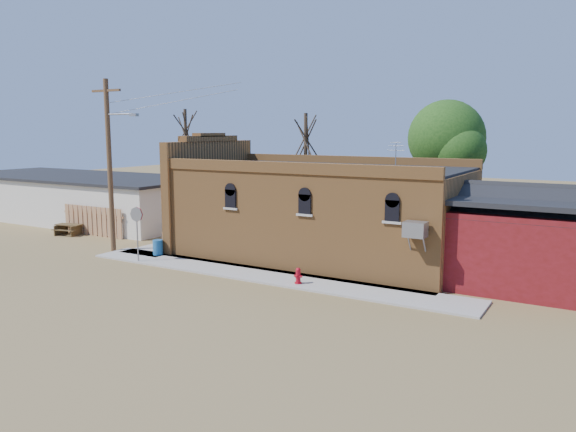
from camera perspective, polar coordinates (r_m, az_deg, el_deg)
The scene contains 15 objects.
ground at distance 25.09m, azimuth -6.56°, elevation -6.11°, with size 120.00×120.00×0.00m, color brown.
sidewalk_south at distance 24.96m, azimuth -2.54°, elevation -6.05°, with size 19.00×2.20×0.08m, color #9E9991.
sidewalk_west at distance 33.49m, azimuth -9.01°, elevation -2.34°, with size 2.60×10.00×0.08m, color #9E9991.
brick_bar at distance 28.33m, azimuth 2.73°, elevation 0.47°, with size 16.40×7.97×6.30m.
red_shed at distance 25.37m, azimuth 22.86°, elevation -1.33°, with size 5.40×6.40×4.30m.
storage_building at distance 43.63m, azimuth -20.37°, elevation 1.84°, with size 20.40×8.40×3.17m.
wood_fence at distance 36.33m, azimuth -19.22°, elevation -0.48°, with size 5.20×0.10×1.80m, color #A6684A, non-canonical shape.
utility_pole at distance 30.73m, azimuth -17.62°, elevation 5.27°, with size 3.12×0.26×9.00m.
tree_bare_near at distance 36.85m, azimuth 1.81°, elevation 8.03°, with size 2.80×2.80×7.65m.
tree_bare_far at distance 43.97m, azimuth -10.37°, elevation 8.52°, with size 2.80×2.80×8.16m.
tree_leafy at distance 33.96m, azimuth 15.80°, elevation 7.60°, with size 4.40×4.40×8.15m.
fire_hydrant at distance 23.42m, azimuth 1.04°, elevation -6.09°, with size 0.39×0.38×0.67m.
stop_sign at distance 28.03m, azimuth -15.12°, elevation -0.35°, with size 0.72×0.14×2.67m.
trash_barrel at distance 29.46m, azimuth -13.08°, elevation -3.13°, with size 0.50×0.50×0.77m, color #1C568C.
picnic_table at distance 37.15m, azimuth -21.36°, elevation -1.13°, with size 1.83×1.53×0.67m.
Camera 1 is at (14.67, -19.34, 6.38)m, focal length 35.00 mm.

